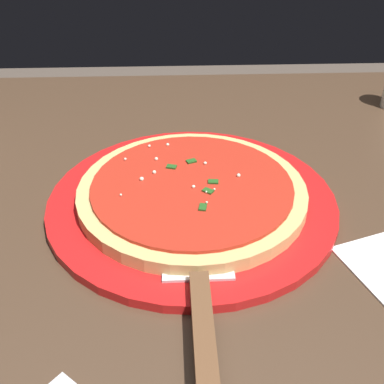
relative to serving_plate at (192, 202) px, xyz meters
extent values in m
cube|color=black|center=(-0.39, 0.35, -0.38)|extent=(0.06, 0.06, 0.70)
cube|color=black|center=(0.44, 0.35, -0.38)|extent=(0.06, 0.06, 0.70)
cube|color=#473323|center=(0.02, -0.04, -0.02)|extent=(0.96, 0.93, 0.03)
cylinder|color=red|center=(0.00, 0.00, 0.00)|extent=(0.34, 0.34, 0.01)
cylinder|color=#DBB26B|center=(0.00, 0.00, 0.01)|extent=(0.27, 0.27, 0.02)
cylinder|color=red|center=(0.00, 0.00, 0.02)|extent=(0.24, 0.24, 0.00)
sphere|color=#EFEACC|center=(0.06, 0.01, 0.03)|extent=(0.00, 0.00, 0.00)
sphere|color=#EFEACC|center=(-0.08, 0.06, 0.03)|extent=(0.00, 0.00, 0.00)
sphere|color=#EFEACC|center=(0.01, -0.04, 0.03)|extent=(0.00, 0.00, 0.00)
sphere|color=#EFEACC|center=(-0.05, 0.09, 0.03)|extent=(0.00, 0.00, 0.00)
sphere|color=#EFEACC|center=(0.00, -0.01, 0.03)|extent=(0.00, 0.00, 0.00)
sphere|color=#EFEACC|center=(-0.04, 0.06, 0.03)|extent=(0.00, 0.00, 0.00)
sphere|color=#EFEACC|center=(-0.03, 0.09, 0.03)|extent=(0.00, 0.00, 0.00)
sphere|color=#EFEACC|center=(-0.04, 0.03, 0.03)|extent=(0.00, 0.00, 0.00)
sphere|color=#EFEACC|center=(-0.08, -0.02, 0.03)|extent=(0.00, 0.00, 0.00)
sphere|color=#EFEACC|center=(0.03, -0.01, 0.03)|extent=(0.00, 0.00, 0.00)
sphere|color=#EFEACC|center=(0.02, 0.04, 0.03)|extent=(0.00, 0.00, 0.00)
sphere|color=#EFEACC|center=(-0.06, 0.01, 0.03)|extent=(0.01, 0.01, 0.01)
sphere|color=#EFEACC|center=(0.02, -0.02, 0.03)|extent=(0.00, 0.00, 0.00)
cube|color=#23561E|center=(0.02, 0.00, 0.03)|extent=(0.01, 0.01, 0.00)
cube|color=#23561E|center=(0.02, -0.02, 0.03)|extent=(0.01, 0.01, 0.00)
cube|color=#23561E|center=(0.01, -0.05, 0.03)|extent=(0.01, 0.01, 0.00)
cube|color=#23561E|center=(-0.02, 0.04, 0.03)|extent=(0.01, 0.01, 0.00)
cube|color=#23561E|center=(0.00, 0.05, 0.03)|extent=(0.01, 0.01, 0.00)
cube|color=silver|center=(0.00, -0.09, 0.01)|extent=(0.07, 0.09, 0.00)
cube|color=brown|center=(0.00, -0.20, 0.01)|extent=(0.02, 0.13, 0.01)
camera|label=1|loc=(-0.02, -0.48, 0.34)|focal=46.18mm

